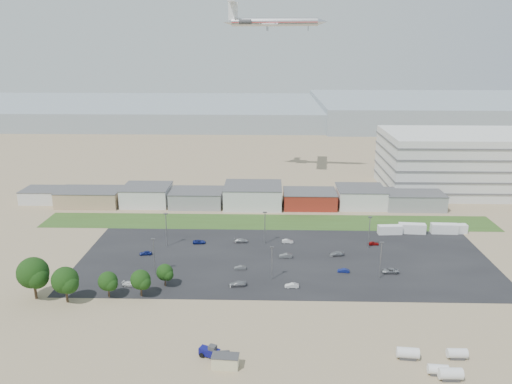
{
  "coord_description": "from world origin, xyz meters",
  "views": [
    {
      "loc": [
        0.14,
        -115.19,
        60.52
      ],
      "look_at": [
        -3.51,
        22.0,
        19.93
      ],
      "focal_mm": 35.0,
      "sensor_mm": 36.0,
      "label": 1
    }
  ],
  "objects_px": {
    "parked_car_0": "(390,271)",
    "parked_car_11": "(288,241)",
    "parked_car_9": "(199,242)",
    "parked_car_13": "(292,285)",
    "telehandler": "(209,351)",
    "parked_car_7": "(286,256)",
    "parked_car_10": "(130,284)",
    "parked_car_6": "(241,241)",
    "storage_tank_nw": "(408,353)",
    "parked_car_3": "(237,284)",
    "tree_far_left": "(33,276)",
    "parked_car_5": "(146,253)",
    "parked_car_8": "(373,243)",
    "box_trailer_a": "(390,230)",
    "airliner": "(275,22)",
    "parked_car_4": "(240,268)",
    "parked_car_1": "(343,270)",
    "parked_car_12": "(336,254)",
    "portable_shed": "(225,361)"
  },
  "relations": [
    {
      "from": "parked_car_11",
      "to": "parked_car_1",
      "type": "bearing_deg",
      "value": -140.88
    },
    {
      "from": "parked_car_8",
      "to": "parked_car_7",
      "type": "bearing_deg",
      "value": 105.42
    },
    {
      "from": "portable_shed",
      "to": "parked_car_6",
      "type": "bearing_deg",
      "value": 94.64
    },
    {
      "from": "parked_car_0",
      "to": "parked_car_9",
      "type": "distance_m",
      "value": 59.05
    },
    {
      "from": "parked_car_0",
      "to": "parked_car_1",
      "type": "distance_m",
      "value": 12.8
    },
    {
      "from": "box_trailer_a",
      "to": "airliner",
      "type": "xyz_separation_m",
      "value": [
        -38.43,
        70.47,
        68.52
      ]
    },
    {
      "from": "box_trailer_a",
      "to": "parked_car_4",
      "type": "bearing_deg",
      "value": -153.62
    },
    {
      "from": "parked_car_12",
      "to": "box_trailer_a",
      "type": "bearing_deg",
      "value": 124.85
    },
    {
      "from": "telehandler",
      "to": "storage_tank_nw",
      "type": "distance_m",
      "value": 39.82
    },
    {
      "from": "parked_car_9",
      "to": "parked_car_8",
      "type": "bearing_deg",
      "value": -95.32
    },
    {
      "from": "parked_car_7",
      "to": "parked_car_9",
      "type": "height_order",
      "value": "parked_car_7"
    },
    {
      "from": "portable_shed",
      "to": "parked_car_12",
      "type": "height_order",
      "value": "portable_shed"
    },
    {
      "from": "parked_car_0",
      "to": "parked_car_13",
      "type": "distance_m",
      "value": 29.03
    },
    {
      "from": "tree_far_left",
      "to": "parked_car_5",
      "type": "bearing_deg",
      "value": 52.85
    },
    {
      "from": "telehandler",
      "to": "parked_car_7",
      "type": "height_order",
      "value": "telehandler"
    },
    {
      "from": "portable_shed",
      "to": "parked_car_13",
      "type": "relative_size",
      "value": 1.46
    },
    {
      "from": "parked_car_5",
      "to": "parked_car_12",
      "type": "bearing_deg",
      "value": 83.27
    },
    {
      "from": "tree_far_left",
      "to": "parked_car_0",
      "type": "xyz_separation_m",
      "value": [
        91.23,
        16.89,
        -5.5
      ]
    },
    {
      "from": "tree_far_left",
      "to": "airliner",
      "type": "relative_size",
      "value": 0.27
    },
    {
      "from": "parked_car_1",
      "to": "parked_car_10",
      "type": "height_order",
      "value": "parked_car_10"
    },
    {
      "from": "parked_car_0",
      "to": "parked_car_11",
      "type": "relative_size",
      "value": 1.31
    },
    {
      "from": "parked_car_12",
      "to": "tree_far_left",
      "type": "bearing_deg",
      "value": -77.99
    },
    {
      "from": "parked_car_0",
      "to": "parked_car_13",
      "type": "height_order",
      "value": "parked_car_0"
    },
    {
      "from": "parked_car_6",
      "to": "parked_car_10",
      "type": "bearing_deg",
      "value": 137.28
    },
    {
      "from": "telehandler",
      "to": "parked_car_12",
      "type": "relative_size",
      "value": 1.51
    },
    {
      "from": "airliner",
      "to": "parked_car_4",
      "type": "height_order",
      "value": "airliner"
    },
    {
      "from": "parked_car_9",
      "to": "parked_car_13",
      "type": "distance_m",
      "value": 40.58
    },
    {
      "from": "parked_car_3",
      "to": "parked_car_6",
      "type": "xyz_separation_m",
      "value": [
        -0.63,
        29.93,
        -0.02
      ]
    },
    {
      "from": "parked_car_9",
      "to": "parked_car_10",
      "type": "bearing_deg",
      "value": 149.08
    },
    {
      "from": "storage_tank_nw",
      "to": "parked_car_1",
      "type": "height_order",
      "value": "storage_tank_nw"
    },
    {
      "from": "parked_car_6",
      "to": "parked_car_12",
      "type": "height_order",
      "value": "parked_car_12"
    },
    {
      "from": "parked_car_0",
      "to": "parked_car_7",
      "type": "xyz_separation_m",
      "value": [
        -28.49,
        9.58,
        -0.01
      ]
    },
    {
      "from": "parked_car_10",
      "to": "parked_car_11",
      "type": "xyz_separation_m",
      "value": [
        42.12,
        30.77,
        -0.02
      ]
    },
    {
      "from": "parked_car_12",
      "to": "parked_car_9",
      "type": "bearing_deg",
      "value": -109.26
    },
    {
      "from": "storage_tank_nw",
      "to": "parked_car_5",
      "type": "xyz_separation_m",
      "value": [
        -64.91,
        49.78,
        -0.68
      ]
    },
    {
      "from": "tree_far_left",
      "to": "parked_car_12",
      "type": "relative_size",
      "value": 2.78
    },
    {
      "from": "storage_tank_nw",
      "to": "tree_far_left",
      "type": "bearing_deg",
      "value": 165.35
    },
    {
      "from": "parked_car_12",
      "to": "parked_car_11",
      "type": "bearing_deg",
      "value": -132.24
    },
    {
      "from": "portable_shed",
      "to": "telehandler",
      "type": "distance_m",
      "value": 4.84
    },
    {
      "from": "parked_car_1",
      "to": "telehandler",
      "type": "bearing_deg",
      "value": -31.6
    },
    {
      "from": "parked_car_10",
      "to": "parked_car_6",
      "type": "bearing_deg",
      "value": -33.91
    },
    {
      "from": "parked_car_6",
      "to": "parked_car_11",
      "type": "distance_m",
      "value": 14.82
    },
    {
      "from": "parked_car_4",
      "to": "parked_car_7",
      "type": "relative_size",
      "value": 0.85
    },
    {
      "from": "box_trailer_a",
      "to": "parked_car_12",
      "type": "relative_size",
      "value": 1.78
    },
    {
      "from": "telehandler",
      "to": "parked_car_8",
      "type": "relative_size",
      "value": 1.96
    },
    {
      "from": "storage_tank_nw",
      "to": "parked_car_3",
      "type": "relative_size",
      "value": 0.97
    },
    {
      "from": "parked_car_0",
      "to": "parked_car_4",
      "type": "height_order",
      "value": "parked_car_0"
    },
    {
      "from": "tree_far_left",
      "to": "parked_car_9",
      "type": "distance_m",
      "value": 51.48
    },
    {
      "from": "parked_car_8",
      "to": "parked_car_13",
      "type": "height_order",
      "value": "parked_car_13"
    },
    {
      "from": "tree_far_left",
      "to": "parked_car_11",
      "type": "height_order",
      "value": "tree_far_left"
    }
  ]
}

